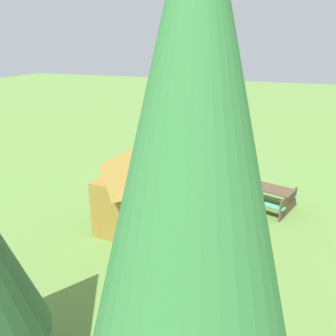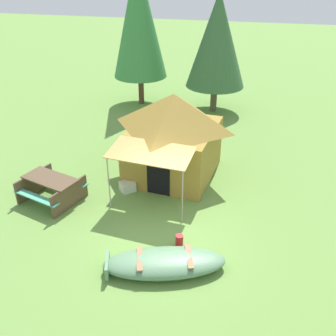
{
  "view_description": "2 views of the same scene",
  "coord_description": "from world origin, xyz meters",
  "px_view_note": "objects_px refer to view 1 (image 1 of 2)",
  "views": [
    {
      "loc": [
        -4.64,
        12.8,
        5.72
      ],
      "look_at": [
        -0.02,
        0.65,
        0.97
      ],
      "focal_mm": 37.86,
      "sensor_mm": 36.0,
      "label": 1
    },
    {
      "loc": [
        2.07,
        -8.14,
        6.76
      ],
      "look_at": [
        -0.33,
        1.58,
        1.21
      ],
      "focal_mm": 41.04,
      "sensor_mm": 36.0,
      "label": 2
    }
  ],
  "objects_px": {
    "cooler_box": "(202,207)",
    "pine_tree_back_left": "(192,226)",
    "beached_rowboat": "(177,169)",
    "canvas_cabin_tent": "(154,182)",
    "picnic_table": "(268,195)",
    "fuel_can": "(166,177)"
  },
  "relations": [
    {
      "from": "canvas_cabin_tent",
      "to": "cooler_box",
      "type": "relative_size",
      "value": 10.03
    },
    {
      "from": "cooler_box",
      "to": "pine_tree_back_left",
      "type": "relative_size",
      "value": 0.07
    },
    {
      "from": "cooler_box",
      "to": "canvas_cabin_tent",
      "type": "bearing_deg",
      "value": 51.31
    },
    {
      "from": "picnic_table",
      "to": "cooler_box",
      "type": "height_order",
      "value": "picnic_table"
    },
    {
      "from": "beached_rowboat",
      "to": "picnic_table",
      "type": "xyz_separation_m",
      "value": [
        -4.16,
        2.15,
        0.27
      ]
    },
    {
      "from": "pine_tree_back_left",
      "to": "fuel_can",
      "type": "bearing_deg",
      "value": -67.65
    },
    {
      "from": "cooler_box",
      "to": "fuel_can",
      "type": "xyz_separation_m",
      "value": [
        2.22,
        -2.23,
        -0.01
      ]
    },
    {
      "from": "cooler_box",
      "to": "fuel_can",
      "type": "relative_size",
      "value": 1.48
    },
    {
      "from": "picnic_table",
      "to": "pine_tree_back_left",
      "type": "bearing_deg",
      "value": 89.93
    },
    {
      "from": "beached_rowboat",
      "to": "cooler_box",
      "type": "relative_size",
      "value": 7.03
    },
    {
      "from": "picnic_table",
      "to": "fuel_can",
      "type": "xyz_separation_m",
      "value": [
        4.33,
        -1.15,
        -0.34
      ]
    },
    {
      "from": "cooler_box",
      "to": "beached_rowboat",
      "type": "bearing_deg",
      "value": -57.53
    },
    {
      "from": "cooler_box",
      "to": "pine_tree_back_left",
      "type": "xyz_separation_m",
      "value": [
        -2.09,
        8.26,
        4.02
      ]
    },
    {
      "from": "canvas_cabin_tent",
      "to": "pine_tree_back_left",
      "type": "bearing_deg",
      "value": 115.81
    },
    {
      "from": "beached_rowboat",
      "to": "canvas_cabin_tent",
      "type": "relative_size",
      "value": 0.7
    },
    {
      "from": "picnic_table",
      "to": "cooler_box",
      "type": "xyz_separation_m",
      "value": [
        2.11,
        1.08,
        -0.33
      ]
    },
    {
      "from": "beached_rowboat",
      "to": "pine_tree_back_left",
      "type": "height_order",
      "value": "pine_tree_back_left"
    },
    {
      "from": "canvas_cabin_tent",
      "to": "picnic_table",
      "type": "relative_size",
      "value": 2.22
    },
    {
      "from": "cooler_box",
      "to": "pine_tree_back_left",
      "type": "bearing_deg",
      "value": 104.22
    },
    {
      "from": "canvas_cabin_tent",
      "to": "picnic_table",
      "type": "bearing_deg",
      "value": -142.13
    },
    {
      "from": "fuel_can",
      "to": "canvas_cabin_tent",
      "type": "bearing_deg",
      "value": 105.58
    },
    {
      "from": "beached_rowboat",
      "to": "cooler_box",
      "type": "xyz_separation_m",
      "value": [
        -2.05,
        3.23,
        -0.06
      ]
    }
  ]
}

